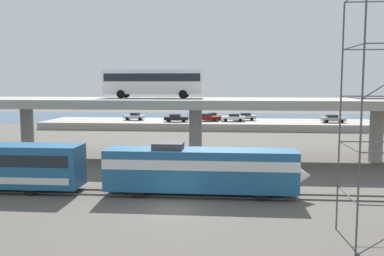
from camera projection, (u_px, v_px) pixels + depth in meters
ground_plane at (173, 209)px, 29.80m from camera, size 260.00×260.00×0.00m
rail_strip_near at (178, 196)px, 33.02m from camera, size 110.00×0.12×0.12m
rail_strip_far at (181, 192)px, 34.49m from camera, size 110.00×0.12×0.12m
train_locomotive at (210, 168)px, 33.32m from camera, size 16.08×3.04×4.18m
highway_overpass at (195, 105)px, 48.93m from camera, size 96.00×10.28×7.05m
transit_bus_on_overpass at (154, 81)px, 50.98m from camera, size 12.00×2.68×3.40m
pier_parking_lot at (209, 124)px, 84.20m from camera, size 65.15×13.33×1.35m
parked_car_0 at (233, 118)px, 82.59m from camera, size 4.58×1.82×1.50m
parked_car_1 at (213, 116)px, 85.72m from camera, size 4.02×1.83×1.50m
parked_car_2 at (134, 116)px, 85.45m from camera, size 4.10×1.86×1.50m
parked_car_3 at (333, 119)px, 80.07m from camera, size 4.46×1.98×1.50m
parked_car_4 at (245, 117)px, 84.92m from camera, size 4.63×1.86×1.50m
parked_car_5 at (176, 118)px, 81.81m from camera, size 4.64×1.92×1.50m
parked_car_6 at (207, 117)px, 83.07m from camera, size 4.63×1.98×1.50m
harbor_water at (214, 118)px, 107.06m from camera, size 140.00×36.00×0.01m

